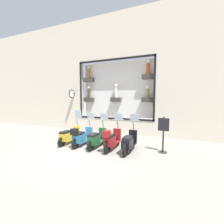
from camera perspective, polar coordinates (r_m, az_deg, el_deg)
name	(u,v)px	position (r m, az deg, el deg)	size (l,w,h in m)	color
ground_plane	(87,148)	(7.27, -9.59, -13.54)	(120.00, 120.00, 0.00)	gray
building_facade	(115,74)	(10.24, 1.22, 14.31)	(1.23, 36.00, 7.76)	beige
scooter_black_0	(129,142)	(6.65, 6.57, -11.32)	(1.81, 0.61, 1.60)	black
scooter_red_1	(112,139)	(6.84, -0.13, -10.41)	(1.81, 0.60, 1.60)	black
scooter_green_2	(97,139)	(7.24, -5.93, -10.06)	(1.80, 0.60, 1.57)	black
scooter_teal_3	(81,137)	(7.58, -11.57, -9.17)	(1.79, 0.60, 1.55)	black
scooter_yellow_4	(69,135)	(8.11, -16.03, -8.58)	(1.79, 0.60, 1.68)	black
shop_sign_post	(163,134)	(6.82, 18.95, -7.80)	(0.36, 0.45, 1.55)	#232326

